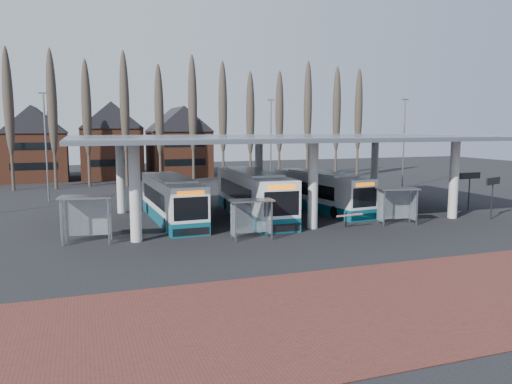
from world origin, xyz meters
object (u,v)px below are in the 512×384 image
object	(u,v)px
bus_0	(171,200)
shelter_1	(251,210)
bus_1	(253,195)
shelter_0	(87,209)
shelter_2	(397,198)
bus_2	(320,192)

from	to	relation	value
bus_0	shelter_1	world-z (taller)	bus_0
bus_1	shelter_0	size ratio (longest dim) A/B	3.96
bus_0	shelter_2	xyz separation A→B (m)	(15.12, -6.77, 0.36)
bus_2	shelter_1	size ratio (longest dim) A/B	4.28
bus_1	shelter_2	bearing A→B (deg)	-33.20
bus_0	bus_1	xyz separation A→B (m)	(6.34, -0.42, 0.14)
bus_1	shelter_2	xyz separation A→B (m)	(8.78, -6.35, 0.23)
bus_0	bus_1	size ratio (longest dim) A/B	0.92
bus_1	shelter_1	xyz separation A→B (m)	(-2.71, -7.34, 0.12)
bus_2	shelter_2	world-z (taller)	bus_2
shelter_0	shelter_1	distance (m)	10.02
shelter_0	shelter_1	size ratio (longest dim) A/B	1.19
bus_2	shelter_2	xyz separation A→B (m)	(2.34, -7.57, 0.40)
shelter_0	shelter_1	bearing A→B (deg)	-4.12
bus_1	shelter_0	xyz separation A→B (m)	(-12.43, -4.96, 0.39)
bus_2	shelter_0	bearing A→B (deg)	-169.06
bus_0	bus_1	distance (m)	6.36
shelter_1	shelter_2	size ratio (longest dim) A/B	0.90
shelter_1	bus_0	bearing A→B (deg)	118.59
shelter_0	shelter_2	size ratio (longest dim) A/B	1.07
bus_0	shelter_2	world-z (taller)	bus_0
bus_1	shelter_1	size ratio (longest dim) A/B	4.72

